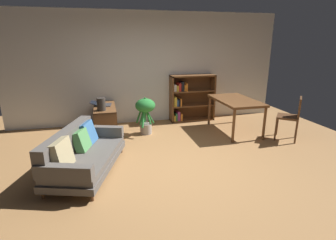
{
  "coord_description": "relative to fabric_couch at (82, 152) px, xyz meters",
  "views": [
    {
      "loc": [
        -1.08,
        -3.84,
        2.01
      ],
      "look_at": [
        0.03,
        0.69,
        0.6
      ],
      "focal_mm": 28.01,
      "sensor_mm": 36.0,
      "label": 1
    }
  ],
  "objects": [
    {
      "name": "ground_plane",
      "position": [
        1.5,
        -0.17,
        -0.33
      ],
      "size": [
        8.16,
        8.16,
        0.0
      ],
      "primitive_type": "plane",
      "color": "#9E7042"
    },
    {
      "name": "back_wall_panel",
      "position": [
        1.5,
        2.53,
        1.02
      ],
      "size": [
        6.8,
        0.1,
        2.7
      ],
      "primitive_type": "cube",
      "color": "silver",
      "rests_on": "ground_plane"
    },
    {
      "name": "fabric_couch",
      "position": [
        0.0,
        0.0,
        0.0
      ],
      "size": [
        1.28,
        1.88,
        0.71
      ],
      "color": "#56351E",
      "rests_on": "ground_plane"
    },
    {
      "name": "media_console",
      "position": [
        0.39,
        1.79,
        -0.03
      ],
      "size": [
        0.47,
        1.19,
        0.62
      ],
      "color": "brown",
      "rests_on": "ground_plane"
    },
    {
      "name": "open_laptop",
      "position": [
        0.34,
        1.92,
        0.31
      ],
      "size": [
        0.49,
        0.37,
        0.1
      ],
      "color": "#333338",
      "rests_on": "media_console"
    },
    {
      "name": "desk_speaker",
      "position": [
        0.33,
        1.46,
        0.42
      ],
      "size": [
        0.18,
        0.18,
        0.27
      ],
      "color": "#2D2823",
      "rests_on": "media_console"
    },
    {
      "name": "potted_floor_plant",
      "position": [
        1.26,
        1.53,
        0.21
      ],
      "size": [
        0.44,
        0.51,
        0.83
      ],
      "color": "#9E9389",
      "rests_on": "ground_plane"
    },
    {
      "name": "dining_table",
      "position": [
        3.26,
        1.2,
        0.35
      ],
      "size": [
        0.8,
        1.37,
        0.75
      ],
      "color": "brown",
      "rests_on": "ground_plane"
    },
    {
      "name": "dining_chair_near",
      "position": [
        4.15,
        0.45,
        0.2
      ],
      "size": [
        0.6,
        0.6,
        0.92
      ],
      "color": "#56351E",
      "rests_on": "ground_plane"
    },
    {
      "name": "bookshelf",
      "position": [
        2.54,
        2.34,
        0.26
      ],
      "size": [
        1.15,
        0.35,
        1.18
      ],
      "color": "brown",
      "rests_on": "ground_plane"
    }
  ]
}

